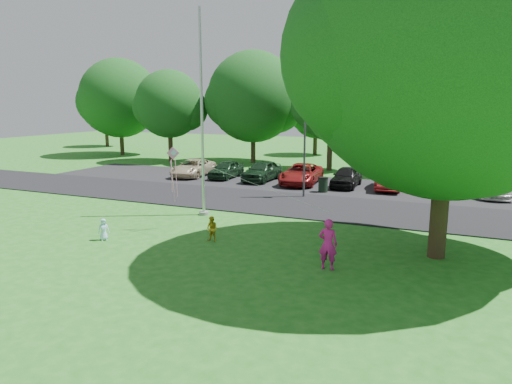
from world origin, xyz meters
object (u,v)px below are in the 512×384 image
at_px(flagpole, 202,132).
at_px(kite, 177,164).
at_px(big_tree, 450,48).
at_px(child_yellow, 212,229).
at_px(child_blue, 104,229).
at_px(trash_can, 323,185).
at_px(woman, 328,244).
at_px(street_lamp, 309,135).

bearing_deg(flagpole, kite, -82.16).
distance_m(big_tree, child_yellow, 10.93).
bearing_deg(child_blue, trash_can, 18.05).
relative_size(woman, kite, 0.23).
bearing_deg(child_blue, big_tree, -35.60).
height_order(flagpole, child_yellow, flagpole).
xyz_separation_m(child_yellow, child_blue, (-4.20, -1.58, -0.07)).
xyz_separation_m(street_lamp, child_blue, (-5.18, -11.70, -3.30)).
bearing_deg(big_tree, child_yellow, -170.05).
height_order(big_tree, child_yellow, big_tree).
distance_m(big_tree, kite, 11.48).
height_order(street_lamp, woman, street_lamp).
bearing_deg(street_lamp, big_tree, -68.96).
relative_size(flagpole, kite, 1.28).
relative_size(street_lamp, child_blue, 6.89).
relative_size(trash_can, woman, 0.56).
bearing_deg(woman, trash_can, -76.82).
bearing_deg(woman, big_tree, -142.78).
bearing_deg(flagpole, child_yellow, -56.26).
bearing_deg(street_lamp, flagpole, -139.38).
bearing_deg(child_blue, woman, -47.16).
distance_m(woman, child_blue, 9.32).
bearing_deg(flagpole, big_tree, -12.40).
relative_size(child_yellow, kite, 0.13).
xyz_separation_m(flagpole, trash_can, (4.04, 8.00, -3.67)).
relative_size(big_tree, child_yellow, 12.61).
height_order(flagpole, woman, flagpole).
distance_m(trash_can, kite, 11.78).
distance_m(big_tree, woman, 7.77).
bearing_deg(street_lamp, trash_can, 55.88).
xyz_separation_m(child_blue, kite, (2.01, 2.53, 2.49)).
bearing_deg(big_tree, street_lamp, 130.57).
height_order(trash_can, kite, kite).
relative_size(trash_can, big_tree, 0.08).
bearing_deg(trash_can, kite, -108.36).
distance_m(child_blue, kite, 4.08).
bearing_deg(child_yellow, street_lamp, 88.40).
height_order(trash_can, child_blue, trash_can).
xyz_separation_m(big_tree, kite, (-10.57, -0.53, -4.43)).
height_order(flagpole, trash_can, flagpole).
bearing_deg(child_yellow, trash_can, 87.03).
height_order(child_yellow, child_blue, child_yellow).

